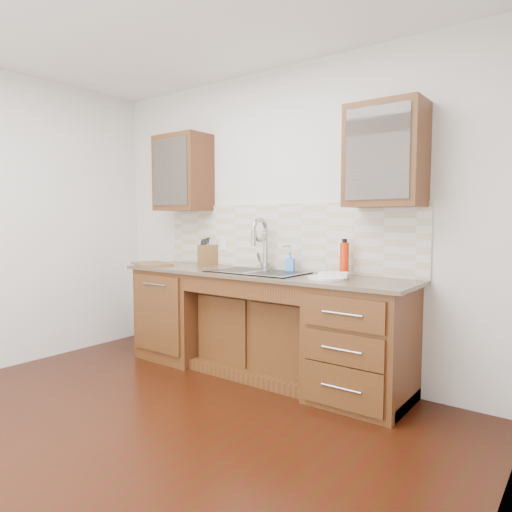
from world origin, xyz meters
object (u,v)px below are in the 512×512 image
Objects in this scene: soap_bottle at (290,262)px; plate at (327,278)px; knife_block at (208,255)px; cutting_board at (152,264)px; water_bottle at (344,259)px.

soap_bottle is 0.53m from plate.
soap_bottle is at bearing 13.11° from knife_block.
water_bottle is at bearing 9.14° from cutting_board.
soap_bottle is 1.01m from knife_block.
water_bottle reaches higher than knife_block.
cutting_board reaches higher than plate.
water_bottle is 1.51m from knife_block.
soap_bottle reaches higher than cutting_board.
soap_bottle is 1.47m from cutting_board.
knife_block reaches higher than cutting_board.
knife_block reaches higher than soap_bottle.
soap_bottle is 0.63× the size of water_bottle.
soap_bottle is at bearing 11.67° from cutting_board.
knife_block is (-1.51, 0.04, -0.03)m from water_bottle.
plate is at bearing 5.39° from knife_block.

